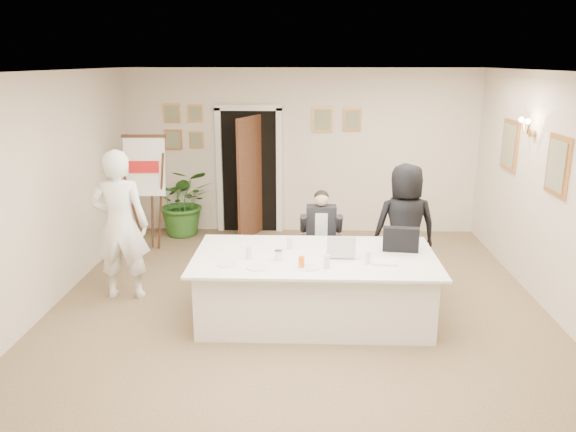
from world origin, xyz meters
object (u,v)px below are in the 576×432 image
(standing_man, at_px, (120,225))
(standing_woman, at_px, (405,228))
(flip_chart, at_px, (148,199))
(paper_stack, at_px, (385,262))
(potted_palm, at_px, (184,202))
(seated_man, at_px, (321,236))
(oj_glass, at_px, (302,262))
(laptop_bag, at_px, (401,239))
(laptop, at_px, (341,244))
(conference_table, at_px, (314,286))
(steel_jug, at_px, (278,255))

(standing_man, bearing_deg, standing_woman, -177.38)
(flip_chart, height_order, standing_woman, flip_chart)
(paper_stack, bearing_deg, potted_palm, 130.85)
(seated_man, relative_size, paper_stack, 4.76)
(paper_stack, bearing_deg, oj_glass, -168.97)
(seated_man, distance_m, oj_glass, 1.60)
(standing_woman, bearing_deg, oj_glass, 40.10)
(seated_man, relative_size, laptop_bag, 3.11)
(laptop, bearing_deg, paper_stack, -24.76)
(potted_palm, height_order, laptop, potted_palm)
(seated_man, bearing_deg, standing_man, -164.82)
(standing_woman, xyz_separation_m, potted_palm, (-3.36, 2.26, -0.25))
(conference_table, xyz_separation_m, seated_man, (0.10, 1.15, 0.24))
(steel_jug, bearing_deg, standing_man, 160.75)
(conference_table, height_order, seated_man, seated_man)
(standing_man, relative_size, laptop_bag, 4.64)
(conference_table, bearing_deg, laptop, 0.72)
(standing_woman, height_order, paper_stack, standing_woman)
(flip_chart, bearing_deg, laptop_bag, -31.47)
(laptop, height_order, paper_stack, laptop)
(seated_man, xyz_separation_m, flip_chart, (-2.67, 1.20, 0.20))
(conference_table, height_order, flip_chart, flip_chart)
(flip_chart, bearing_deg, paper_stack, -37.90)
(seated_man, xyz_separation_m, laptop_bag, (0.90, -0.98, 0.28))
(flip_chart, height_order, oj_glass, flip_chart)
(laptop_bag, bearing_deg, conference_table, -163.13)
(laptop, bearing_deg, conference_table, -176.90)
(laptop, xyz_separation_m, oj_glass, (-0.44, -0.42, -0.07))
(laptop, relative_size, steel_jug, 3.14)
(standing_woman, relative_size, steel_jug, 15.22)
(standing_woman, bearing_deg, flip_chart, -26.49)
(potted_palm, bearing_deg, standing_man, -94.30)
(seated_man, bearing_deg, flip_chart, 156.75)
(conference_table, xyz_separation_m, oj_glass, (-0.15, -0.42, 0.45))
(standing_man, bearing_deg, laptop_bag, 170.34)
(conference_table, xyz_separation_m, potted_palm, (-2.20, 3.19, 0.20))
(standing_woman, bearing_deg, steel_jug, 29.41)
(standing_woman, bearing_deg, paper_stack, 65.42)
(flip_chart, bearing_deg, laptop, -39.42)
(conference_table, xyz_separation_m, paper_stack, (0.76, -0.24, 0.40))
(flip_chart, xyz_separation_m, potted_palm, (0.37, 0.83, -0.24))
(standing_woman, height_order, potted_palm, standing_woman)
(flip_chart, relative_size, laptop, 5.21)
(standing_man, xyz_separation_m, steel_jug, (1.99, -0.70, -0.12))
(laptop_bag, bearing_deg, oj_glass, -145.73)
(laptop_bag, relative_size, oj_glass, 3.15)
(standing_woman, bearing_deg, potted_palm, -39.45)
(standing_man, relative_size, paper_stack, 7.10)
(seated_man, bearing_deg, laptop, -79.45)
(standing_woman, xyz_separation_m, laptop, (-0.87, -0.92, 0.08))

